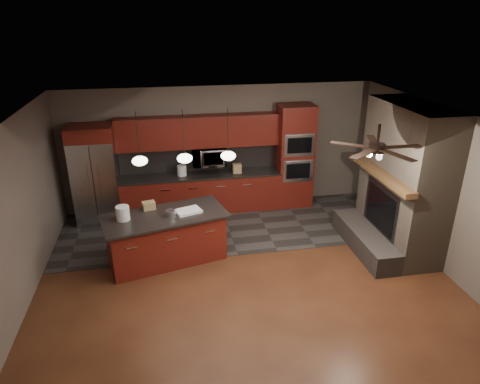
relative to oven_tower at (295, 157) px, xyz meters
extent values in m
plane|color=brown|center=(-1.70, -2.69, -1.19)|extent=(7.00, 7.00, 0.00)
cube|color=white|center=(-1.70, -2.69, 1.61)|extent=(7.00, 6.00, 0.02)
cube|color=#6E6258|center=(-1.70, 0.31, 0.21)|extent=(7.00, 0.02, 2.80)
cube|color=#6E6258|center=(1.80, -2.69, 0.21)|extent=(0.02, 6.00, 2.80)
cube|color=#6E6258|center=(-5.20, -2.69, 0.21)|extent=(0.02, 6.00, 2.80)
cube|color=#383633|center=(-1.70, -0.89, -1.19)|extent=(7.00, 2.40, 0.01)
cube|color=#695C4B|center=(1.40, -2.29, 0.21)|extent=(0.80, 2.00, 2.80)
cube|color=#463E39|center=(0.75, -2.29, -0.99)|extent=(0.50, 2.00, 0.40)
cube|color=#2D2D30|center=(1.02, -2.29, -0.37)|extent=(0.05, 1.20, 0.95)
cube|color=black|center=(1.00, -2.29, -0.37)|extent=(0.02, 1.00, 0.75)
cube|color=brown|center=(0.90, -2.29, 0.36)|extent=(0.22, 2.10, 0.10)
cube|color=maroon|center=(-2.18, 0.01, -0.76)|extent=(3.55, 0.60, 0.86)
cube|color=black|center=(-2.18, 0.01, -0.31)|extent=(3.59, 0.64, 0.04)
cube|color=black|center=(-2.18, 0.29, 0.01)|extent=(3.55, 0.03, 0.60)
cube|color=maroon|center=(-2.18, 0.13, 0.66)|extent=(3.55, 0.35, 0.70)
cube|color=maroon|center=(0.00, 0.01, 0.00)|extent=(0.80, 0.60, 2.38)
cube|color=silver|center=(0.00, -0.30, -0.24)|extent=(0.70, 0.03, 0.52)
cube|color=black|center=(0.00, -0.32, -0.24)|extent=(0.55, 0.02, 0.35)
cube|color=silver|center=(0.00, -0.30, 0.36)|extent=(0.70, 0.03, 0.52)
cube|color=black|center=(0.00, -0.32, 0.36)|extent=(0.55, 0.02, 0.35)
imported|color=silver|center=(-1.98, 0.06, 0.11)|extent=(0.73, 0.41, 0.50)
cube|color=silver|center=(-4.41, -0.07, -0.27)|extent=(0.92, 0.72, 1.83)
cube|color=#2D2D30|center=(-4.41, -0.44, -0.27)|extent=(0.02, 0.02, 1.81)
cube|color=silver|center=(-4.51, -0.45, -0.22)|extent=(0.03, 0.03, 0.92)
cube|color=silver|center=(-4.31, -0.45, -0.22)|extent=(0.03, 0.03, 0.92)
cube|color=maroon|center=(-4.41, -0.08, 0.79)|extent=(0.92, 0.72, 0.30)
cube|color=maroon|center=(-3.01, -2.00, -0.75)|extent=(2.18, 1.31, 0.88)
cube|color=black|center=(-3.01, -2.00, -0.29)|extent=(2.36, 1.49, 0.04)
cylinder|color=white|center=(-3.72, -2.05, -0.15)|extent=(0.32, 0.32, 0.25)
cylinder|color=#AFAFB4|center=(-2.90, -2.07, -0.21)|extent=(0.23, 0.23, 0.12)
cube|color=white|center=(-2.58, -1.94, -0.25)|extent=(0.51, 0.43, 0.04)
cube|color=#977B4E|center=(-3.29, -1.69, -0.20)|extent=(0.26, 0.21, 0.14)
cylinder|color=white|center=(-2.59, 0.01, -0.18)|extent=(0.27, 0.27, 0.23)
cube|color=tan|center=(-1.35, -0.04, -0.19)|extent=(0.19, 0.15, 0.21)
cylinder|color=black|center=(-3.35, -1.99, 1.22)|extent=(0.01, 0.01, 0.78)
ellipsoid|color=white|center=(-3.35, -1.99, 0.77)|extent=(0.26, 0.26, 0.16)
cylinder|color=black|center=(-2.60, -1.99, 1.22)|extent=(0.01, 0.01, 0.78)
ellipsoid|color=white|center=(-2.60, -1.99, 0.77)|extent=(0.26, 0.26, 0.16)
cylinder|color=black|center=(-1.85, -1.99, 1.22)|extent=(0.01, 0.01, 0.78)
ellipsoid|color=white|center=(-1.85, -1.99, 0.77)|extent=(0.26, 0.26, 0.16)
cylinder|color=black|center=(0.10, -3.49, 1.46)|extent=(0.04, 0.04, 0.30)
cylinder|color=black|center=(0.10, -3.49, 1.26)|extent=(0.24, 0.24, 0.12)
cube|color=#311C13|center=(0.48, -3.49, 1.26)|extent=(0.60, 0.12, 0.01)
cube|color=#311C13|center=(0.22, -3.13, 1.26)|extent=(0.30, 0.61, 0.01)
cube|color=#311C13|center=(-0.21, -3.27, 1.26)|extent=(0.56, 0.45, 0.01)
cube|color=#311C13|center=(-0.21, -3.72, 1.26)|extent=(0.56, 0.45, 0.01)
cube|color=#311C13|center=(0.22, -3.85, 1.26)|extent=(0.30, 0.61, 0.01)
camera|label=1|loc=(-2.92, -8.98, 3.09)|focal=32.00mm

